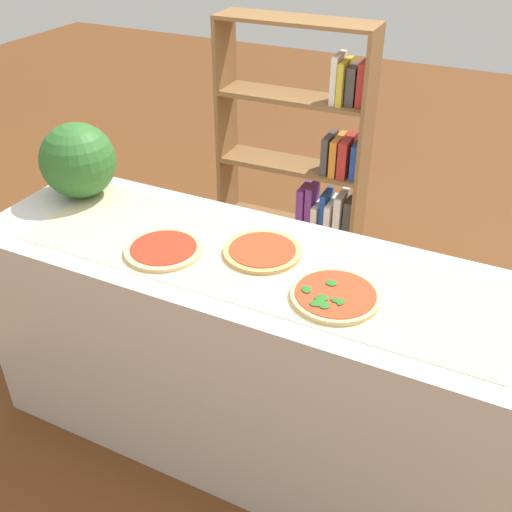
{
  "coord_description": "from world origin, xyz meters",
  "views": [
    {
      "loc": [
        0.75,
        -1.53,
        2.01
      ],
      "look_at": [
        0.0,
        0.0,
        0.91
      ],
      "focal_mm": 42.22,
      "sensor_mm": 36.0,
      "label": 1
    }
  ],
  "objects_px": {
    "pizza_plain_1": "(262,251)",
    "pizza_spinach_2": "(335,295)",
    "bookshelf": "(310,179)",
    "pizza_plain_0": "(164,249)",
    "watermelon": "(78,160)"
  },
  "relations": [
    {
      "from": "pizza_plain_1",
      "to": "pizza_spinach_2",
      "type": "relative_size",
      "value": 0.97
    },
    {
      "from": "pizza_spinach_2",
      "to": "bookshelf",
      "type": "relative_size",
      "value": 0.2
    },
    {
      "from": "pizza_plain_0",
      "to": "pizza_plain_1",
      "type": "height_order",
      "value": "same"
    },
    {
      "from": "pizza_plain_0",
      "to": "watermelon",
      "type": "distance_m",
      "value": 0.6
    },
    {
      "from": "pizza_plain_0",
      "to": "pizza_spinach_2",
      "type": "bearing_deg",
      "value": 0.62
    },
    {
      "from": "pizza_plain_1",
      "to": "pizza_spinach_2",
      "type": "height_order",
      "value": "pizza_spinach_2"
    },
    {
      "from": "pizza_plain_0",
      "to": "bookshelf",
      "type": "distance_m",
      "value": 1.23
    },
    {
      "from": "watermelon",
      "to": "pizza_plain_1",
      "type": "bearing_deg",
      "value": -5.66
    },
    {
      "from": "watermelon",
      "to": "bookshelf",
      "type": "relative_size",
      "value": 0.21
    },
    {
      "from": "pizza_plain_0",
      "to": "bookshelf",
      "type": "xyz_separation_m",
      "value": [
        0.08,
        1.21,
        -0.23
      ]
    },
    {
      "from": "pizza_plain_1",
      "to": "watermelon",
      "type": "height_order",
      "value": "watermelon"
    },
    {
      "from": "watermelon",
      "to": "bookshelf",
      "type": "xyz_separation_m",
      "value": [
        0.61,
        0.99,
        -0.37
      ]
    },
    {
      "from": "pizza_plain_0",
      "to": "pizza_spinach_2",
      "type": "relative_size",
      "value": 0.97
    },
    {
      "from": "pizza_plain_1",
      "to": "bookshelf",
      "type": "xyz_separation_m",
      "value": [
        -0.24,
        1.07,
        -0.24
      ]
    },
    {
      "from": "pizza_plain_1",
      "to": "bookshelf",
      "type": "relative_size",
      "value": 0.19
    }
  ]
}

